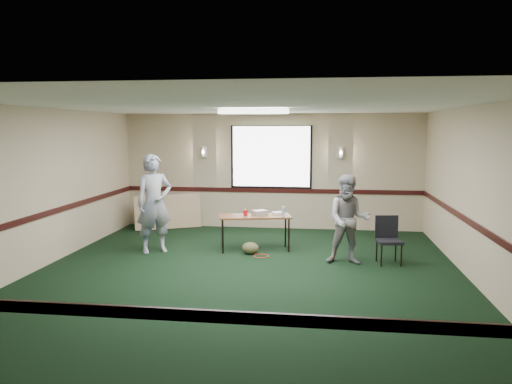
# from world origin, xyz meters

# --- Properties ---
(ground) EXTENTS (8.00, 8.00, 0.00)m
(ground) POSITION_xyz_m (0.00, 0.00, 0.00)
(ground) COLOR black
(ground) RESTS_ON ground
(room_shell) EXTENTS (8.00, 8.02, 8.00)m
(room_shell) POSITION_xyz_m (0.00, 2.12, 1.58)
(room_shell) COLOR #CAB392
(room_shell) RESTS_ON ground
(folding_table) EXTENTS (1.45, 0.83, 0.68)m
(folding_table) POSITION_xyz_m (-0.08, 1.77, 0.63)
(folding_table) COLOR brown
(folding_table) RESTS_ON ground
(projector) EXTENTS (0.35, 0.34, 0.09)m
(projector) POSITION_xyz_m (-0.00, 1.86, 0.73)
(projector) COLOR #95969E
(projector) RESTS_ON folding_table
(game_console) EXTENTS (0.24, 0.22, 0.05)m
(game_console) POSITION_xyz_m (0.33, 1.98, 0.71)
(game_console) COLOR white
(game_console) RESTS_ON folding_table
(red_cup) EXTENTS (0.08, 0.08, 0.12)m
(red_cup) POSITION_xyz_m (-0.26, 1.70, 0.74)
(red_cup) COLOR #B70C13
(red_cup) RESTS_ON folding_table
(water_bottle) EXTENTS (0.05, 0.05, 0.18)m
(water_bottle) POSITION_xyz_m (0.46, 1.78, 0.77)
(water_bottle) COLOR #80A2D2
(water_bottle) RESTS_ON folding_table
(duffel_bag) EXTENTS (0.36, 0.30, 0.23)m
(duffel_bag) POSITION_xyz_m (-0.13, 1.45, 0.11)
(duffel_bag) COLOR #4C4A2B
(duffel_bag) RESTS_ON ground
(cable_coil) EXTENTS (0.33, 0.33, 0.01)m
(cable_coil) POSITION_xyz_m (0.10, 1.31, 0.01)
(cable_coil) COLOR red
(cable_coil) RESTS_ON ground
(folded_table) EXTENTS (1.49, 0.90, 0.79)m
(folded_table) POSITION_xyz_m (-2.41, 3.60, 0.40)
(folded_table) COLOR tan
(folded_table) RESTS_ON ground
(conference_chair) EXTENTS (0.46, 0.47, 0.83)m
(conference_chair) POSITION_xyz_m (2.35, 1.17, 0.48)
(conference_chair) COLOR black
(conference_chair) RESTS_ON ground
(person_left) EXTENTS (0.82, 0.76, 1.87)m
(person_left) POSITION_xyz_m (-1.95, 1.37, 0.94)
(person_left) COLOR #435493
(person_left) RESTS_ON ground
(person_right) EXTENTS (0.78, 0.62, 1.56)m
(person_right) POSITION_xyz_m (1.66, 1.01, 0.78)
(person_right) COLOR #7593B7
(person_right) RESTS_ON ground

